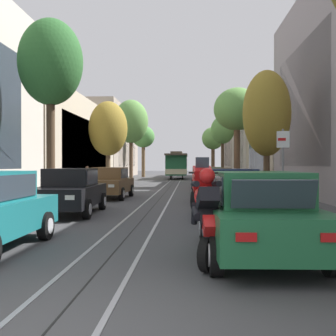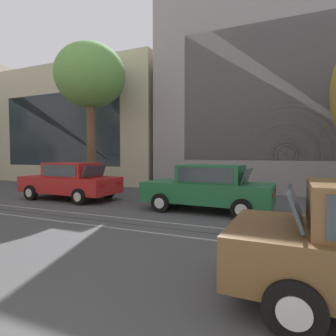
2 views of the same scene
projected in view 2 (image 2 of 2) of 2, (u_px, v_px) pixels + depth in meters
ground_plane at (4, 210)px, 9.65m from camera, size 169.52×169.52×0.00m
building_facade_right at (72, 118)px, 20.84m from camera, size 5.86×67.51×10.94m
parked_car_green_fourth_right at (208, 188)px, 9.40m from camera, size 2.10×4.41×1.58m
parked_car_red_fifth_right at (71, 181)px, 11.85m from camera, size 2.10×4.40×1.58m
street_tree_kerb_right_mid at (90, 77)px, 14.24m from camera, size 3.59×3.61×7.67m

